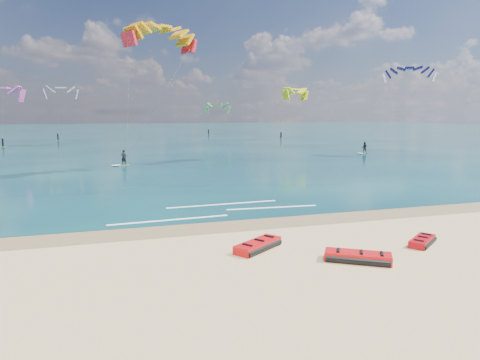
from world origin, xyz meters
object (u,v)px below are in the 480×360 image
object	(u,v)px
packed_kite_mid	(358,262)
kitesurfer_far	(388,105)
packed_kite_left	(258,249)
kitesurfer_main	(141,93)
packed_kite_right	(422,245)

from	to	relation	value
packed_kite_mid	kitesurfer_far	xyz separation A→B (m)	(27.28, 36.93, 6.79)
packed_kite_left	kitesurfer_far	world-z (taller)	kitesurfer_far
packed_kite_mid	kitesurfer_far	bearing A→B (deg)	85.25
kitesurfer_main	kitesurfer_far	xyz separation A→B (m)	(33.42, 5.61, -1.06)
kitesurfer_main	kitesurfer_far	world-z (taller)	kitesurfer_main
packed_kite_right	kitesurfer_main	bearing A→B (deg)	72.87
packed_kite_right	kitesurfer_far	bearing A→B (deg)	21.29
packed_kite_left	packed_kite_mid	world-z (taller)	packed_kite_mid
packed_kite_left	kitesurfer_far	bearing A→B (deg)	13.37
kitesurfer_main	packed_kite_right	bearing A→B (deg)	-105.93
packed_kite_left	kitesurfer_far	xyz separation A→B (m)	(30.62, 34.36, 6.79)
kitesurfer_main	kitesurfer_far	distance (m)	33.91
kitesurfer_far	packed_kite_right	bearing A→B (deg)	-105.97
packed_kite_right	kitesurfer_main	distance (m)	32.82
kitesurfer_main	packed_kite_mid	bearing A→B (deg)	-113.39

